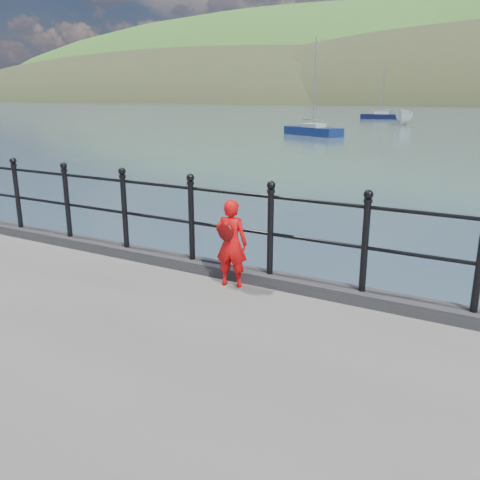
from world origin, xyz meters
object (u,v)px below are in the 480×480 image
Objects in this scene: railing at (229,217)px; launch_white at (404,117)px; sailboat_port at (313,131)px; sailboat_left at (381,117)px; child at (231,243)px.

railing is 3.86× the size of launch_white.
sailboat_left is at bearing 119.41° from sailboat_port.
launch_white is (-9.85, 55.69, -0.92)m from railing.
railing reaches higher than child.
railing is 56.56m from launch_white.
sailboat_left is (-16.07, 69.47, -1.49)m from railing.
sailboat_port is at bearing -81.68° from child.
child is (0.19, -0.28, -0.25)m from railing.
railing reaches higher than launch_white.
child is 71.63m from sailboat_left.
railing is 38.42m from sailboat_port.
launch_white is at bearing -81.17° from sailboat_left.
sailboat_left is at bearing -88.72° from child.
sailboat_port reaches higher than railing.
sailboat_port is at bearing 110.04° from railing.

